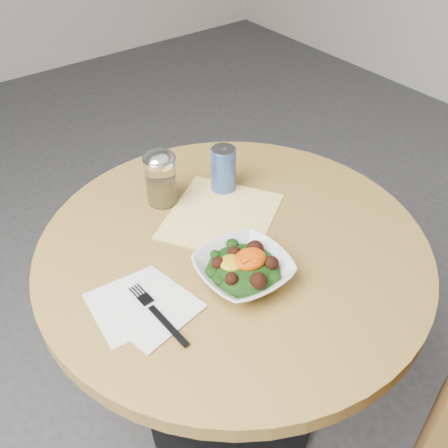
% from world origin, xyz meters
% --- Properties ---
extents(ground, '(6.00, 6.00, 0.00)m').
position_xyz_m(ground, '(0.00, 0.00, 0.00)').
color(ground, '#303133').
rests_on(ground, ground).
extents(table, '(0.90, 0.90, 0.75)m').
position_xyz_m(table, '(0.00, 0.00, 0.55)').
color(table, black).
rests_on(table, ground).
extents(cloth_napkin, '(0.36, 0.35, 0.00)m').
position_xyz_m(cloth_napkin, '(0.04, 0.09, 0.75)').
color(cloth_napkin, '#E5AC0C').
rests_on(cloth_napkin, table).
extents(paper_napkins, '(0.20, 0.21, 0.00)m').
position_xyz_m(paper_napkins, '(-0.26, -0.04, 0.75)').
color(paper_napkins, silver).
rests_on(paper_napkins, table).
extents(salad_bowl, '(0.20, 0.20, 0.07)m').
position_xyz_m(salad_bowl, '(-0.05, -0.10, 0.78)').
color(salad_bowl, silver).
rests_on(salad_bowl, table).
extents(fork, '(0.03, 0.19, 0.00)m').
position_xyz_m(fork, '(-0.25, -0.07, 0.76)').
color(fork, black).
rests_on(fork, table).
extents(spice_shaker, '(0.08, 0.08, 0.14)m').
position_xyz_m(spice_shaker, '(-0.05, 0.23, 0.82)').
color(spice_shaker, silver).
rests_on(spice_shaker, table).
extents(beverage_can, '(0.06, 0.06, 0.12)m').
position_xyz_m(beverage_can, '(0.11, 0.18, 0.81)').
color(beverage_can, navy).
rests_on(beverage_can, table).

